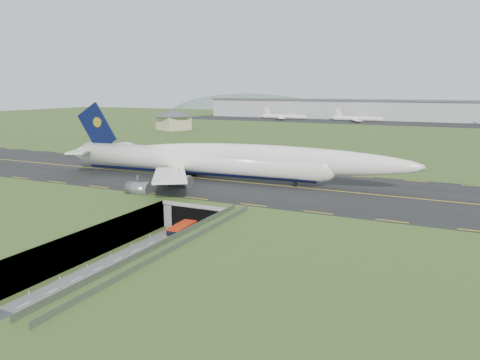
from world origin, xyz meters
The scene contains 10 objects.
ground centered at (0.00, 0.00, 0.00)m, with size 900.00×900.00×0.00m, color #3E5B24.
airfield_deck centered at (0.00, 0.00, 3.00)m, with size 800.00×800.00×6.00m, color gray.
trench_road centered at (0.00, -7.50, 0.10)m, with size 12.00×75.00×0.20m, color slate.
taxiway centered at (0.00, 33.00, 6.09)m, with size 800.00×44.00×0.18m, color black.
tunnel_portal centered at (0.00, 16.71, 3.33)m, with size 17.00×22.30×6.00m.
guideway centered at (11.00, -19.11, 5.32)m, with size 3.00×53.00×7.05m.
jumbo_jet centered at (-7.02, 32.00, 11.65)m, with size 100.03×63.23×20.96m.
shuttle_tram centered at (0.78, 1.72, 1.72)m, with size 3.41×7.87×3.13m.
service_building centered at (-103.95, 156.65, 13.22)m, with size 29.58×29.58×12.18m.
cargo_terminal centered at (-0.06, 299.41, 13.96)m, with size 320.00×67.00×15.60m.
Camera 1 is at (50.63, -75.09, 30.28)m, focal length 35.00 mm.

